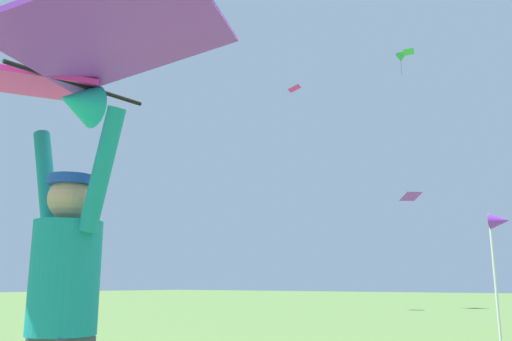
{
  "coord_description": "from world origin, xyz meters",
  "views": [
    {
      "loc": [
        2.78,
        -1.91,
        1.07
      ],
      "look_at": [
        0.39,
        1.24,
        1.91
      ],
      "focal_mm": 37.2,
      "sensor_mm": 36.0,
      "label": 1
    }
  ],
  "objects_px": {
    "kite_flyer_person": "(63,311)",
    "held_stunt_kite": "(63,68)",
    "distant_kite_green_high_left": "(408,52)",
    "marker_flag": "(499,232)",
    "distant_kite_purple_low_right": "(410,196)",
    "distant_kite_magenta_overhead_distant": "(294,88)",
    "distant_kite_green_high_right": "(401,58)"
  },
  "relations": [
    {
      "from": "kite_flyer_person",
      "to": "distant_kite_purple_low_right",
      "type": "relative_size",
      "value": 2.08
    },
    {
      "from": "held_stunt_kite",
      "to": "distant_kite_green_high_right",
      "type": "distance_m",
      "value": 38.02
    },
    {
      "from": "distant_kite_green_high_right",
      "to": "held_stunt_kite",
      "type": "bearing_deg",
      "value": -71.96
    },
    {
      "from": "held_stunt_kite",
      "to": "distant_kite_green_high_left",
      "type": "bearing_deg",
      "value": 106.81
    },
    {
      "from": "distant_kite_purple_low_right",
      "to": "distant_kite_magenta_overhead_distant",
      "type": "bearing_deg",
      "value": -127.09
    },
    {
      "from": "marker_flag",
      "to": "distant_kite_green_high_left",
      "type": "bearing_deg",
      "value": 112.65
    },
    {
      "from": "distant_kite_purple_low_right",
      "to": "marker_flag",
      "type": "bearing_deg",
      "value": -64.68
    },
    {
      "from": "kite_flyer_person",
      "to": "marker_flag",
      "type": "relative_size",
      "value": 0.91
    },
    {
      "from": "distant_kite_green_high_left",
      "to": "distant_kite_purple_low_right",
      "type": "relative_size",
      "value": 0.98
    },
    {
      "from": "kite_flyer_person",
      "to": "marker_flag",
      "type": "height_order",
      "value": "marker_flag"
    },
    {
      "from": "kite_flyer_person",
      "to": "held_stunt_kite",
      "type": "bearing_deg",
      "value": -92.89
    },
    {
      "from": "distant_kite_magenta_overhead_distant",
      "to": "distant_kite_purple_low_right",
      "type": "bearing_deg",
      "value": 52.91
    },
    {
      "from": "kite_flyer_person",
      "to": "distant_kite_green_high_left",
      "type": "distance_m",
      "value": 34.76
    },
    {
      "from": "marker_flag",
      "to": "kite_flyer_person",
      "type": "bearing_deg",
      "value": -93.65
    },
    {
      "from": "distant_kite_green_high_right",
      "to": "distant_kite_purple_low_right",
      "type": "height_order",
      "value": "distant_kite_green_high_right"
    },
    {
      "from": "distant_kite_purple_low_right",
      "to": "distant_kite_magenta_overhead_distant",
      "type": "relative_size",
      "value": 1.29
    },
    {
      "from": "kite_flyer_person",
      "to": "distant_kite_purple_low_right",
      "type": "xyz_separation_m",
      "value": [
        -6.3,
        21.39,
        3.97
      ]
    },
    {
      "from": "distant_kite_green_high_right",
      "to": "distant_kite_green_high_left",
      "type": "relative_size",
      "value": 1.83
    },
    {
      "from": "kite_flyer_person",
      "to": "distant_kite_purple_low_right",
      "type": "bearing_deg",
      "value": 106.4
    },
    {
      "from": "held_stunt_kite",
      "to": "distant_kite_magenta_overhead_distant",
      "type": "xyz_separation_m",
      "value": [
        -9.59,
        17.12,
        7.3
      ]
    },
    {
      "from": "distant_kite_green_high_right",
      "to": "distant_kite_magenta_overhead_distant",
      "type": "height_order",
      "value": "distant_kite_green_high_right"
    },
    {
      "from": "distant_kite_green_high_left",
      "to": "marker_flag",
      "type": "bearing_deg",
      "value": -67.35
    },
    {
      "from": "distant_kite_green_high_right",
      "to": "distant_kite_green_high_left",
      "type": "bearing_deg",
      "value": -61.12
    },
    {
      "from": "distant_kite_green_high_left",
      "to": "distant_kite_magenta_overhead_distant",
      "type": "bearing_deg",
      "value": -92.13
    },
    {
      "from": "distant_kite_green_high_left",
      "to": "held_stunt_kite",
      "type": "bearing_deg",
      "value": -73.19
    },
    {
      "from": "distant_kite_magenta_overhead_distant",
      "to": "marker_flag",
      "type": "xyz_separation_m",
      "value": [
        10.05,
        -9.89,
        -7.64
      ]
    },
    {
      "from": "held_stunt_kite",
      "to": "distant_kite_magenta_overhead_distant",
      "type": "bearing_deg",
      "value": 119.27
    },
    {
      "from": "kite_flyer_person",
      "to": "distant_kite_green_high_left",
      "type": "height_order",
      "value": "distant_kite_green_high_left"
    },
    {
      "from": "held_stunt_kite",
      "to": "marker_flag",
      "type": "relative_size",
      "value": 1.03
    },
    {
      "from": "held_stunt_kite",
      "to": "distant_kite_purple_low_right",
      "type": "relative_size",
      "value": 2.37
    },
    {
      "from": "held_stunt_kite",
      "to": "marker_flag",
      "type": "height_order",
      "value": "held_stunt_kite"
    },
    {
      "from": "kite_flyer_person",
      "to": "held_stunt_kite",
      "type": "distance_m",
      "value": 1.25
    }
  ]
}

